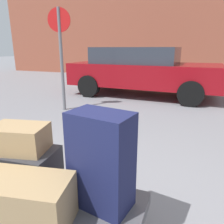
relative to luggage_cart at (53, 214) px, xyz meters
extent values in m
cube|color=#4C4C51|center=(0.00, 0.00, 0.02)|extent=(1.24, 0.78, 0.10)
cylinder|color=black|center=(0.42, 0.26, -0.15)|extent=(0.24, 0.06, 0.24)
cylinder|color=black|center=(-0.42, 0.26, -0.15)|extent=(0.24, 0.06, 0.24)
cube|color=#2D2D33|center=(-0.34, 0.12, 0.23)|extent=(0.55, 0.37, 0.31)
cube|color=#191E47|center=(0.32, 0.14, 0.41)|extent=(0.44, 0.32, 0.67)
cube|color=#9E7F56|center=(-0.11, -0.19, 0.23)|extent=(0.72, 0.43, 0.31)
cube|color=#9E7F56|center=(-0.34, 0.12, 0.48)|extent=(0.45, 0.34, 0.20)
cube|color=maroon|center=(-0.56, 5.45, 0.37)|extent=(4.37, 1.97, 0.64)
cube|color=#2D333D|center=(-0.81, 5.46, 0.92)|extent=(2.47, 1.68, 0.46)
cylinder|color=black|center=(0.89, 6.25, 0.05)|extent=(0.65, 0.25, 0.64)
cylinder|color=black|center=(0.82, 4.55, 0.05)|extent=(0.65, 0.25, 0.64)
cylinder|color=black|center=(-1.95, 6.36, 0.05)|extent=(0.65, 0.25, 0.64)
cylinder|color=black|center=(-2.01, 4.66, 0.05)|extent=(0.65, 0.25, 0.64)
cylinder|color=slate|center=(-1.93, 3.19, 0.84)|extent=(0.07, 0.07, 2.22)
cylinder|color=red|center=(-1.93, 3.19, 1.70)|extent=(0.49, 0.12, 0.50)
camera|label=1|loc=(0.83, -1.04, 1.13)|focal=34.74mm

